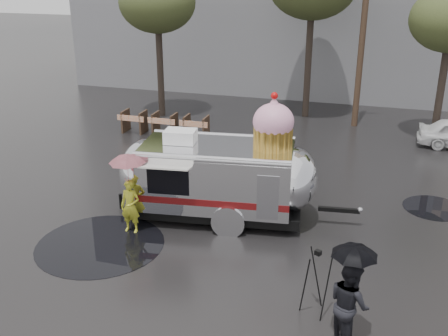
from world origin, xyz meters
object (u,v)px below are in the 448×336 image
(airstream_trailer, at_px, (221,174))
(person_left, at_px, (130,206))
(tripod, at_px, (316,276))
(person_right, at_px, (349,304))

(airstream_trailer, xyz_separation_m, person_left, (-2.17, -1.66, -0.62))
(person_left, bearing_deg, airstream_trailer, 37.15)
(person_left, height_order, tripod, person_left)
(person_right, distance_m, tripod, 1.13)
(person_right, bearing_deg, person_left, 29.07)
(airstream_trailer, relative_size, person_right, 3.86)
(person_right, relative_size, tripod, 1.21)
(person_left, distance_m, tripod, 6.01)
(airstream_trailer, distance_m, person_left, 2.80)
(airstream_trailer, distance_m, person_right, 6.32)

